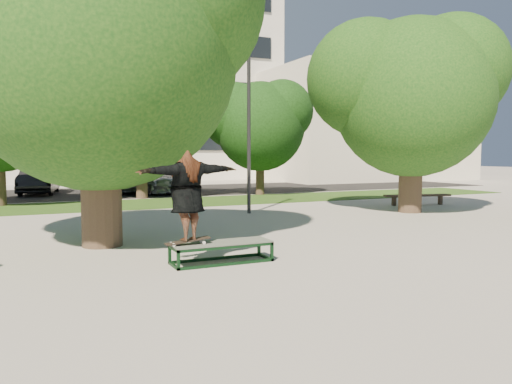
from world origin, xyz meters
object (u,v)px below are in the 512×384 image
tree_left (92,34)px  lamppost (249,117)px  tree_right (409,89)px  car_dark (39,179)px  car_silver_b (158,177)px  car_grey (140,178)px  grind_box (221,252)px  bench (417,196)px

tree_left → lamppost: 6.70m
tree_right → car_dark: tree_right is taller
tree_right → car_silver_b: tree_right is taller
car_dark → car_grey: car_grey is taller
car_dark → grind_box: bearing=-73.5°
tree_left → lamppost: bearing=36.4°
bench → grind_box: bearing=-135.8°
car_grey → tree_left: bearing=-95.3°
tree_right → bench: 4.54m
car_dark → car_grey: (4.70, -0.82, 0.02)m
tree_left → grind_box: tree_left is taller
car_dark → bench: bearing=-33.8°
car_silver_b → bench: bearing=-59.9°
car_dark → car_grey: bearing=-1.2°
tree_left → car_grey: 15.56m
lamppost → car_grey: (-1.30, 10.68, -2.41)m
car_silver_b → car_grey: bearing=144.0°
bench → car_silver_b: 12.86m
grind_box → car_silver_b: size_ratio=0.35×
bench → car_dark: bearing=150.6°
tree_left → tree_right: size_ratio=1.09×
car_grey → car_silver_b: bearing=-21.0°
car_silver_b → grind_box: bearing=-105.2°
grind_box → car_grey: size_ratio=0.34×
tree_right → lamppost: 5.36m
grind_box → car_silver_b: (3.00, 16.79, 0.56)m
tree_left → grind_box: bearing=-56.2°
grind_box → car_grey: 17.42m
car_dark → lamppost: bearing=-53.8°
grind_box → bench: (10.40, 6.27, 0.15)m
bench → car_dark: size_ratio=0.61×
tree_left → car_dark: (-0.71, 15.41, -3.70)m
tree_left → car_dark: tree_left is taller
tree_left → bench: bearing=16.4°
grind_box → car_dark: car_dark is taller
lamppost → car_silver_b: (-0.50, 10.20, -2.40)m
tree_right → car_dark: bearing=129.1°
car_dark → car_silver_b: bearing=-4.7°
bench → car_grey: 13.72m
tree_right → car_silver_b: bearing=114.1°
tree_right → bench: (1.98, 1.60, -3.75)m
tree_right → car_grey: (-6.22, 12.60, -3.36)m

